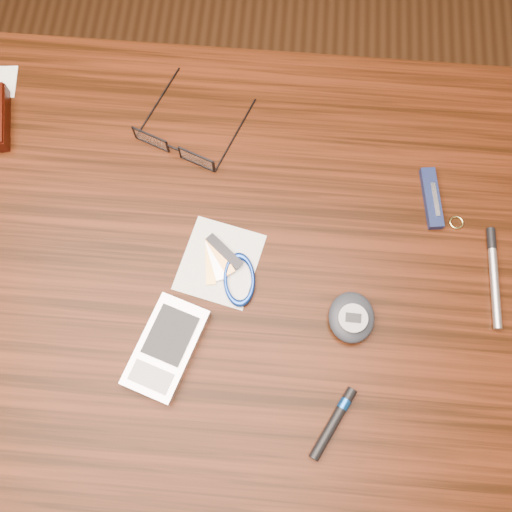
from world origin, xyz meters
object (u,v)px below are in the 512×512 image
Objects in this scene: desk at (245,290)px; pocket_knife at (432,198)px; eyeglasses at (177,145)px; notepad_keys at (230,270)px; silver_pen at (494,269)px; pda_phone at (166,348)px; pedometer at (352,317)px.

desk is 11.08× the size of pocket_knife.
eyeglasses reaches higher than notepad_keys.
desk is 7.32× the size of silver_pen.
silver_pen is (0.41, 0.14, -0.00)m from pda_phone.
pedometer reaches higher than desk.
silver_pen reaches higher than desk.
notepad_keys is at bearing 57.77° from pda_phone.
pocket_knife is 0.12m from silver_pen.
eyeglasses reaches higher than pda_phone.
desk is 0.23m from eyeglasses.
eyeglasses is 0.20m from notepad_keys.
eyeglasses is 0.36m from pocket_knife.
desk is at bearing -175.89° from silver_pen.
desk is at bearing -154.16° from pocket_knife.
eyeglasses is at bearing 161.57° from silver_pen.
pocket_knife is (0.11, 0.18, -0.01)m from pedometer.
silver_pen is at bearing 18.42° from pda_phone.
pda_phone is at bearing -166.10° from pedometer.
notepad_keys is at bearing -175.17° from silver_pen.
pocket_knife is (0.36, -0.05, -0.01)m from eyeglasses.
pda_phone is at bearing -161.58° from silver_pen.
desk is 7.90× the size of notepad_keys.
pocket_knife is at bearing 25.84° from desk.
desk is 5.91× the size of eyeglasses.
pda_phone reaches higher than desk.
pedometer is (0.23, 0.06, 0.00)m from pda_phone.
pocket_knife is at bearing 35.01° from pda_phone.
silver_pen is at bearing 4.83° from notepad_keys.
pda_phone is (0.02, -0.28, -0.00)m from eyeglasses.
eyeglasses is (-0.11, 0.17, 0.11)m from desk.
pda_phone is 1.01× the size of silver_pen.
silver_pen is (0.33, 0.02, 0.11)m from desk.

